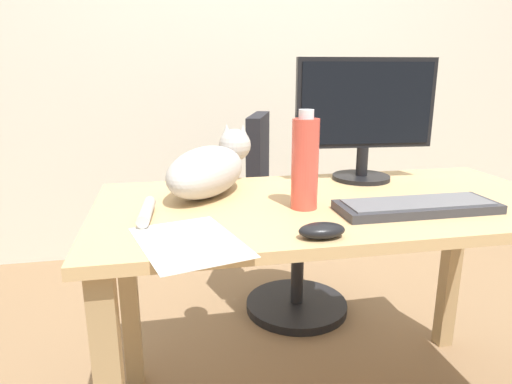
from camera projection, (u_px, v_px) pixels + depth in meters
name	position (u px, v px, depth m)	size (l,w,h in m)	color
back_wall	(243.00, 39.00, 2.65)	(6.00, 0.04, 2.60)	beige
desk	(331.00, 237.00, 1.37)	(1.38, 0.69, 0.75)	tan
office_chair	(287.00, 230.00, 2.09)	(0.50, 0.48, 0.93)	black
monitor	(365.00, 115.00, 1.53)	(0.48, 0.20, 0.41)	black
keyboard	(417.00, 206.00, 1.23)	(0.44, 0.15, 0.03)	#333338
cat	(210.00, 168.00, 1.39)	(0.37, 0.52, 0.20)	#B2ADA8
computer_mouse	(322.00, 230.00, 1.03)	(0.11, 0.06, 0.04)	black
paper_sheet	(189.00, 242.00, 1.01)	(0.21, 0.30, 0.00)	white
water_bottle	(305.00, 163.00, 1.23)	(0.07, 0.07, 0.27)	#D84C3D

